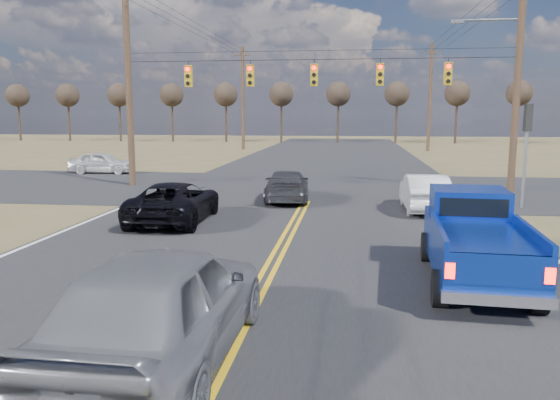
# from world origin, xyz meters

# --- Properties ---
(ground) EXTENTS (160.00, 160.00, 0.00)m
(ground) POSITION_xyz_m (0.00, 0.00, 0.00)
(ground) COLOR brown
(ground) RESTS_ON ground
(road_main) EXTENTS (14.00, 120.00, 0.02)m
(road_main) POSITION_xyz_m (0.00, 10.00, 0.00)
(road_main) COLOR #28282B
(road_main) RESTS_ON ground
(road_cross) EXTENTS (120.00, 12.00, 0.02)m
(road_cross) POSITION_xyz_m (0.00, 18.00, 0.00)
(road_cross) COLOR #28282B
(road_cross) RESTS_ON ground
(signal_gantry) EXTENTS (19.60, 4.83, 10.00)m
(signal_gantry) POSITION_xyz_m (0.50, 17.79, 5.06)
(signal_gantry) COLOR #473323
(signal_gantry) RESTS_ON ground
(utility_poles) EXTENTS (19.60, 58.32, 10.00)m
(utility_poles) POSITION_xyz_m (0.00, 17.00, 5.23)
(utility_poles) COLOR #473323
(utility_poles) RESTS_ON ground
(treeline) EXTENTS (87.00, 117.80, 7.40)m
(treeline) POSITION_xyz_m (0.00, 26.96, 5.70)
(treeline) COLOR #33261C
(treeline) RESTS_ON ground
(pickup_truck) EXTENTS (2.21, 5.03, 1.85)m
(pickup_truck) POSITION_xyz_m (4.42, 3.91, 0.90)
(pickup_truck) COLOR black
(pickup_truck) RESTS_ON ground
(silver_suv) EXTENTS (2.21, 5.25, 1.77)m
(silver_suv) POSITION_xyz_m (-0.80, -0.70, 0.89)
(silver_suv) COLOR gray
(silver_suv) RESTS_ON ground
(black_suv) EXTENTS (2.35, 4.85, 1.33)m
(black_suv) POSITION_xyz_m (-3.95, 9.34, 0.66)
(black_suv) COLOR black
(black_suv) RESTS_ON ground
(white_car_queue) EXTENTS (1.48, 4.16, 1.37)m
(white_car_queue) POSITION_xyz_m (4.48, 12.59, 0.68)
(white_car_queue) COLOR silver
(white_car_queue) RESTS_ON ground
(dgrey_car_queue) EXTENTS (2.13, 4.44, 1.25)m
(dgrey_car_queue) POSITION_xyz_m (-0.80, 14.19, 0.62)
(dgrey_car_queue) COLOR #37373C
(dgrey_car_queue) RESTS_ON ground
(cross_car_west) EXTENTS (1.76, 3.92, 1.31)m
(cross_car_west) POSITION_xyz_m (-12.98, 23.00, 0.65)
(cross_car_west) COLOR silver
(cross_car_west) RESTS_ON ground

